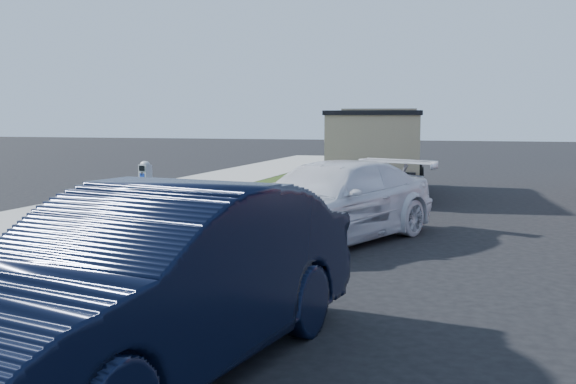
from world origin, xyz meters
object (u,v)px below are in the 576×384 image
(white_wagon, at_px, (333,201))
(navy_sedan, at_px, (154,282))
(dump_truck, at_px, (377,145))
(parking_meter, at_px, (146,186))

(white_wagon, bearing_deg, navy_sedan, -66.77)
(white_wagon, height_order, dump_truck, dump_truck)
(navy_sedan, bearing_deg, white_wagon, 98.90)
(parking_meter, height_order, navy_sedan, navy_sedan)
(parking_meter, distance_m, navy_sedan, 4.83)
(white_wagon, distance_m, navy_sedan, 6.66)
(white_wagon, relative_size, navy_sedan, 1.00)
(parking_meter, xyz_separation_m, dump_truck, (1.90, 10.41, 0.25))
(dump_truck, bearing_deg, white_wagon, -93.23)
(dump_truck, bearing_deg, parking_meter, -107.12)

